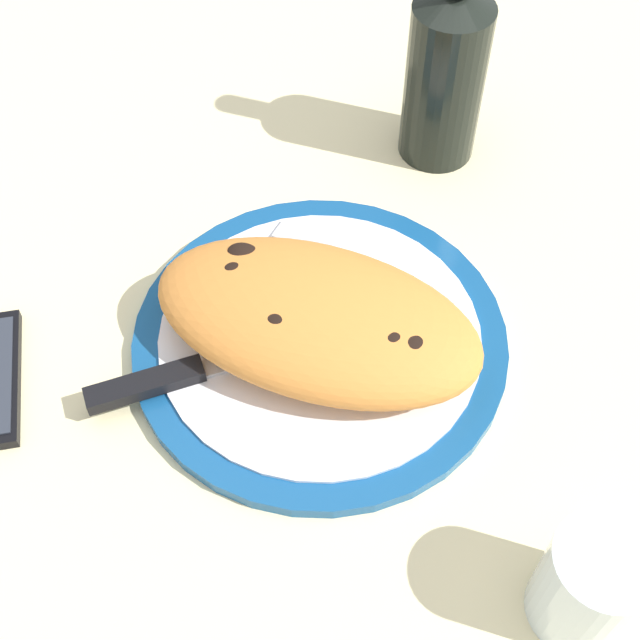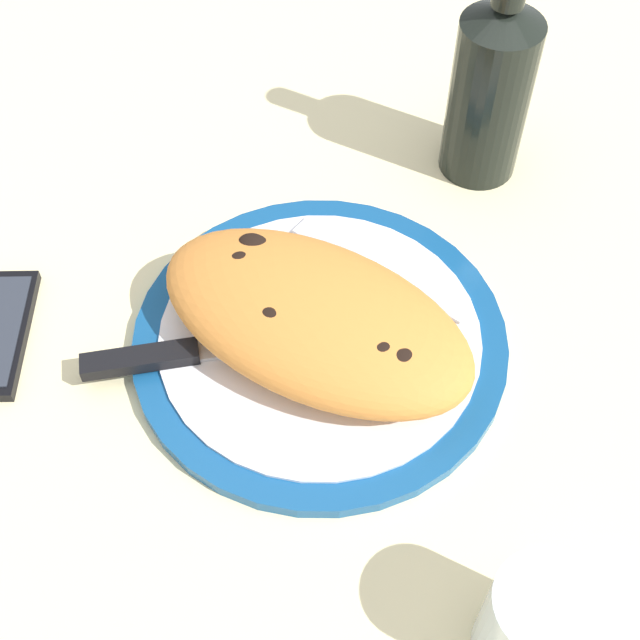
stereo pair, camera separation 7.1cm
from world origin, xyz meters
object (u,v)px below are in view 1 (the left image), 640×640
water_glass (589,588)px  calzone (311,318)px  plate (320,340)px  knife (180,375)px  fork (347,257)px  wine_bottle (446,70)px

water_glass → calzone: bearing=-30.6°
plate → knife: knife is taller
knife → plate: bearing=-140.0°
plate → fork: (0.43, -8.57, 1.01)cm
knife → water_glass: water_glass is taller
plate → wine_bottle: (-3.18, -26.58, 8.86)cm
fork → water_glass: 34.23cm
knife → calzone: bearing=-141.9°
water_glass → fork: bearing=-44.4°
wine_bottle → fork: bearing=78.7°
plate → wine_bottle: bearing=-96.8°
calzone → water_glass: 28.39cm
water_glass → wine_bottle: (20.80, -41.91, 5.54)cm
fork → knife: knife is taller
wine_bottle → calzone: bearing=82.5°
plate → calzone: (0.45, 0.86, 4.04)cm
knife → wine_bottle: wine_bottle is taller
water_glass → wine_bottle: wine_bottle is taller
calzone → wine_bottle: (-3.62, -27.44, 4.81)cm
plate → fork: fork is taller
plate → water_glass: 28.65cm
calzone → fork: 9.91cm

